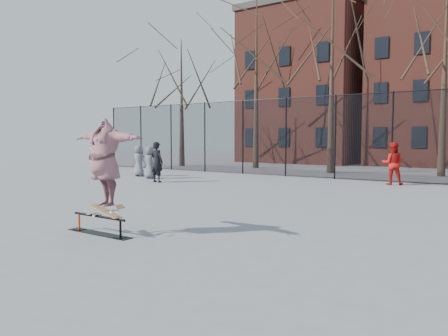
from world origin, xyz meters
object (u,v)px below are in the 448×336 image
Objects in this scene: skate_rail at (99,227)px; skater at (105,168)px; skateboard at (106,214)px; bystander_red at (393,164)px; bystander_grey at (150,162)px; bystander_black at (157,162)px; bystander_extra at (139,161)px.

skate_rail is 1.24m from skater.
skateboard is at bearing 0.00° from skate_rail.
skater is 13.41m from bystander_red.
skate_rail is 0.36m from skateboard.
skate_rail is 0.81× the size of skater.
bystander_grey is 0.87× the size of bystander_black.
bystander_extra is (-9.13, 9.91, 0.65)m from skate_rail.
skateboard is 0.55× the size of bystander_grey.
bystander_grey is at bearing 156.03° from bystander_extra.
skater is at bearing 62.92° from bystander_red.
skater is 1.39× the size of bystander_grey.
bystander_red is 12.09m from bystander_extra.
bystander_extra reaches higher than bystander_grey.
bystander_grey is (-7.78, 9.32, 0.63)m from skate_rail.
skateboard is 0.48× the size of bystander_black.
bystander_black is at bearing 149.36° from bystander_extra.
bystander_grey is at bearing 137.02° from skater.
bystander_black is (-6.53, 8.28, -0.47)m from skater.
skateboard is (0.21, 0.00, 0.29)m from skate_rail.
bystander_extra reaches higher than skate_rail.
bystander_extra is (-2.82, 1.63, -0.10)m from bystander_black.
bystander_black is 3.26m from bystander_extra.
skater is 1.21× the size of bystander_black.
bystander_grey is 0.98× the size of bystander_extra.
skater reaches higher than bystander_red.
skateboard reaches higher than skate_rail.
skate_rail is at bearing -173.59° from skater.
skater reaches higher than skateboard.
skater reaches higher than bystander_grey.
skate_rail is 10.44m from bystander_black.
bystander_grey is 1.47m from bystander_extra.
bystander_grey is (-7.99, 9.32, -0.59)m from skater.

